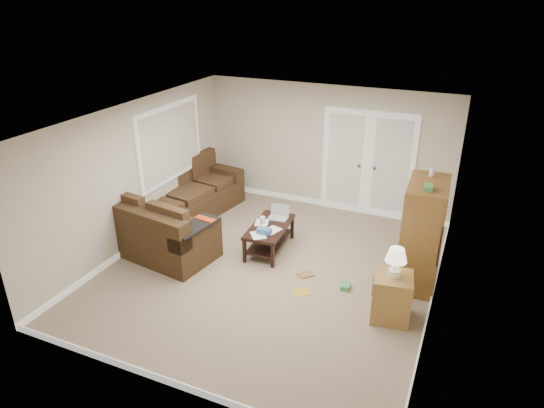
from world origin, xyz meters
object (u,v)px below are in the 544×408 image
at_px(coffee_table, 270,236).
at_px(tv_armoire, 422,233).
at_px(sectional_sofa, 173,213).
at_px(side_cabinet, 392,293).

xyz_separation_m(coffee_table, tv_armoire, (2.48, 0.01, 0.57)).
height_order(coffee_table, tv_armoire, tv_armoire).
xyz_separation_m(sectional_sofa, side_cabinet, (4.18, -0.97, 0.02)).
xyz_separation_m(tv_armoire, side_cabinet, (-0.20, -1.08, -0.44)).
distance_m(coffee_table, tv_armoire, 2.54).
relative_size(tv_armoire, side_cabinet, 1.62).
bearing_deg(coffee_table, sectional_sofa, 178.99).
bearing_deg(coffee_table, tv_armoire, -3.84).
bearing_deg(tv_armoire, side_cabinet, -102.79).
bearing_deg(side_cabinet, sectional_sofa, 157.52).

